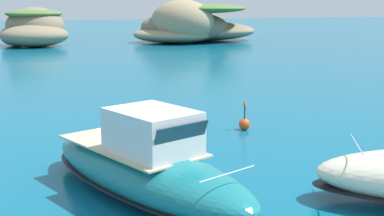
{
  "coord_description": "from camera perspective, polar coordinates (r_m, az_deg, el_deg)",
  "views": [
    {
      "loc": [
        -6.37,
        -7.07,
        6.1
      ],
      "look_at": [
        1.84,
        15.13,
        1.25
      ],
      "focal_mm": 47.57,
      "sensor_mm": 36.0,
      "label": 1
    }
  ],
  "objects": [
    {
      "name": "islet_small",
      "position": [
        79.8,
        -17.33,
        8.53
      ],
      "size": [
        11.87,
        13.94,
        5.69
      ],
      "color": "#84755B",
      "rests_on": "ground"
    },
    {
      "name": "channel_buoy",
      "position": [
        25.22,
        5.9,
        -1.7
      ],
      "size": [
        0.56,
        0.56,
        1.48
      ],
      "color": "#E54C19",
      "rests_on": "ground"
    },
    {
      "name": "motorboat_teal",
      "position": [
        16.49,
        -5.3,
        -6.59
      ],
      "size": [
        6.3,
        10.31,
        2.91
      ],
      "color": "#19727A",
      "rests_on": "ground"
    },
    {
      "name": "islet_large",
      "position": [
        84.29,
        -0.29,
        9.13
      ],
      "size": [
        26.81,
        24.05,
        6.83
      ],
      "color": "#84755B",
      "rests_on": "ground"
    }
  ]
}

